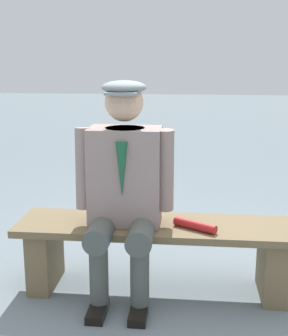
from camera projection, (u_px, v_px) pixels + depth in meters
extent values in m
plane|color=slate|center=(156.00, 289.00, 3.06)|extent=(30.00, 30.00, 0.00)
cube|color=brown|center=(156.00, 227.00, 2.96)|extent=(1.72, 0.45, 0.04)
cube|color=brown|center=(272.00, 265.00, 2.94)|extent=(0.14, 0.38, 0.40)
cube|color=brown|center=(45.00, 255.00, 3.08)|extent=(0.14, 0.38, 0.40)
cube|color=gray|center=(125.00, 176.00, 2.90)|extent=(0.43, 0.27, 0.59)
cylinder|color=#1E2338|center=(125.00, 133.00, 2.84)|extent=(0.24, 0.24, 0.06)
cone|color=#195938|center=(122.00, 170.00, 2.75)|extent=(0.07, 0.07, 0.32)
sphere|color=#DBAD8C|center=(124.00, 102.00, 2.78)|extent=(0.23, 0.23, 0.23)
ellipsoid|color=gray|center=(124.00, 87.00, 2.76)|extent=(0.26, 0.26, 0.08)
cube|color=gray|center=(121.00, 94.00, 2.67)|extent=(0.18, 0.10, 0.02)
cylinder|color=#4C524C|center=(142.00, 231.00, 2.82)|extent=(0.15, 0.45, 0.15)
cylinder|color=#4C524C|center=(140.00, 276.00, 2.74)|extent=(0.11, 0.11, 0.45)
cube|color=black|center=(139.00, 313.00, 2.73)|extent=(0.10, 0.24, 0.05)
cylinder|color=gray|center=(165.00, 170.00, 2.83)|extent=(0.10, 0.13, 0.49)
cylinder|color=#4C524C|center=(103.00, 229.00, 2.85)|extent=(0.15, 0.45, 0.15)
cylinder|color=#4C524C|center=(99.00, 275.00, 2.76)|extent=(0.11, 0.11, 0.45)
cube|color=black|center=(98.00, 311.00, 2.75)|extent=(0.10, 0.24, 0.05)
cylinder|color=gray|center=(84.00, 169.00, 2.88)|extent=(0.11, 0.14, 0.50)
cylinder|color=#B21E1E|center=(195.00, 225.00, 2.84)|extent=(0.26, 0.19, 0.05)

